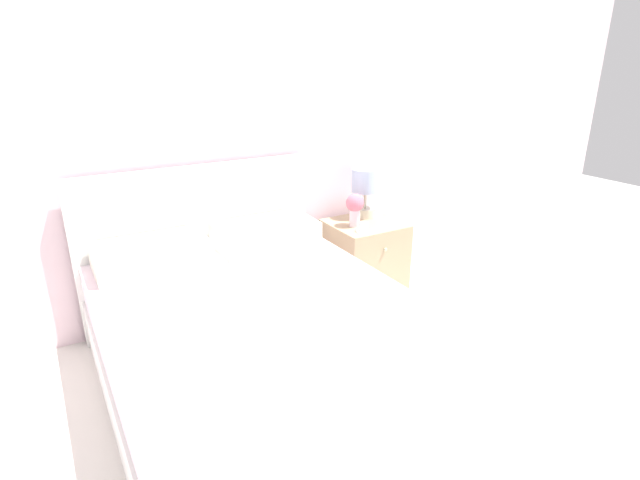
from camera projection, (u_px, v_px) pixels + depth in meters
ground_plane at (206, 314)px, 3.34m from camera, size 12.00×12.00×0.00m
wall_back at (185, 114)px, 2.94m from camera, size 8.00×0.06×2.60m
bed at (264, 347)px, 2.45m from camera, size 1.47×2.08×1.01m
nightstand at (364, 258)px, 3.56m from camera, size 0.48×0.48×0.53m
table_lamp at (366, 185)px, 3.50m from camera, size 0.19×0.19×0.35m
flower_vase at (355, 207)px, 3.35m from camera, size 0.12×0.12×0.23m
teacup at (364, 228)px, 3.28m from camera, size 0.10×0.10×0.06m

